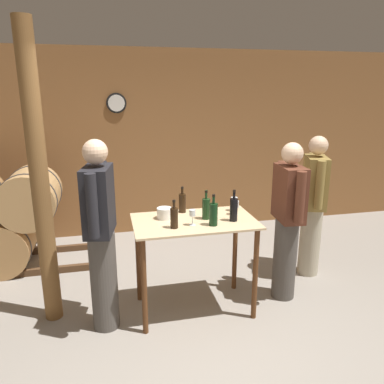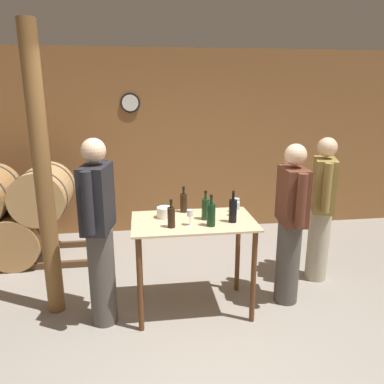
{
  "view_description": "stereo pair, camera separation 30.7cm",
  "coord_description": "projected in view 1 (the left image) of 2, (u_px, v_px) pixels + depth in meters",
  "views": [
    {
      "loc": [
        -0.81,
        -2.72,
        2.13
      ],
      "look_at": [
        -0.04,
        0.62,
        1.19
      ],
      "focal_mm": 35.0,
      "sensor_mm": 36.0,
      "label": 1
    },
    {
      "loc": [
        -0.51,
        -2.78,
        2.13
      ],
      "look_at": [
        -0.04,
        0.62,
        1.19
      ],
      "focal_mm": 35.0,
      "sensor_mm": 36.0,
      "label": 2
    }
  ],
  "objects": [
    {
      "name": "ice_bucket",
      "position": [
        165.0,
        213.0,
        3.56
      ],
      "size": [
        0.14,
        0.14,
        0.1
      ],
      "color": "white",
      "rests_on": "tasting_table"
    },
    {
      "name": "wine_glass_near_center",
      "position": [
        235.0,
        205.0,
        3.66
      ],
      "size": [
        0.07,
        0.07,
        0.14
      ],
      "color": "silver",
      "rests_on": "tasting_table"
    },
    {
      "name": "wine_bottle_center",
      "position": [
        206.0,
        208.0,
        3.54
      ],
      "size": [
        0.07,
        0.07,
        0.28
      ],
      "color": "#193819",
      "rests_on": "tasting_table"
    },
    {
      "name": "person_host",
      "position": [
        313.0,
        204.0,
        4.28
      ],
      "size": [
        0.34,
        0.56,
        1.64
      ],
      "color": "#B7AD93",
      "rests_on": "ground_plane"
    },
    {
      "name": "wine_bottle_left",
      "position": [
        182.0,
        202.0,
        3.73
      ],
      "size": [
        0.07,
        0.07,
        0.26
      ],
      "color": "black",
      "rests_on": "tasting_table"
    },
    {
      "name": "wine_bottle_far_left",
      "position": [
        174.0,
        217.0,
        3.31
      ],
      "size": [
        0.07,
        0.07,
        0.26
      ],
      "color": "black",
      "rests_on": "tasting_table"
    },
    {
      "name": "wine_bottle_far_right",
      "position": [
        234.0,
        209.0,
        3.48
      ],
      "size": [
        0.07,
        0.07,
        0.3
      ],
      "color": "black",
      "rests_on": "tasting_table"
    },
    {
      "name": "wine_glass_near_left",
      "position": [
        192.0,
        214.0,
        3.37
      ],
      "size": [
        0.06,
        0.06,
        0.15
      ],
      "color": "silver",
      "rests_on": "tasting_table"
    },
    {
      "name": "tasting_table",
      "position": [
        194.0,
        238.0,
        3.58
      ],
      "size": [
        1.16,
        0.69,
        0.94
      ],
      "color": "#D1B284",
      "rests_on": "ground_plane"
    },
    {
      "name": "wine_bottle_right",
      "position": [
        213.0,
        214.0,
        3.37
      ],
      "size": [
        0.08,
        0.08,
        0.29
      ],
      "color": "black",
      "rests_on": "tasting_table"
    },
    {
      "name": "person_visitor_with_scarf",
      "position": [
        288.0,
        219.0,
        3.77
      ],
      "size": [
        0.25,
        0.59,
        1.64
      ],
      "color": "#4C4742",
      "rests_on": "ground_plane"
    },
    {
      "name": "wine_glass_near_right",
      "position": [
        234.0,
        201.0,
        3.78
      ],
      "size": [
        0.07,
        0.07,
        0.14
      ],
      "color": "silver",
      "rests_on": "tasting_table"
    },
    {
      "name": "person_visitor_bearded",
      "position": [
        101.0,
        233.0,
        3.25
      ],
      "size": [
        0.29,
        0.58,
        1.74
      ],
      "color": "#4C4742",
      "rests_on": "ground_plane"
    },
    {
      "name": "back_wall",
      "position": [
        162.0,
        143.0,
        5.58
      ],
      "size": [
        8.4,
        0.08,
        2.7
      ],
      "color": "brown",
      "rests_on": "ground_plane"
    },
    {
      "name": "wooden_post",
      "position": [
        40.0,
        182.0,
        3.28
      ],
      "size": [
        0.16,
        0.16,
        2.7
      ],
      "color": "brown",
      "rests_on": "ground_plane"
    },
    {
      "name": "ground_plane",
      "position": [
        212.0,
        339.0,
        3.3
      ],
      "size": [
        14.0,
        14.0,
        0.0
      ],
      "primitive_type": "plane",
      "color": "gray"
    }
  ]
}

